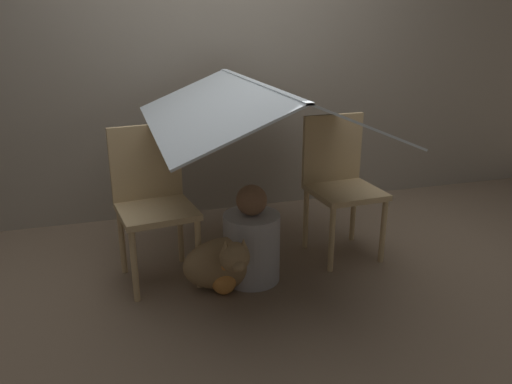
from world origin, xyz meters
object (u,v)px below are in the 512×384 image
Objects in this scene: chair_right at (340,179)px; chair_left at (153,197)px; dog at (228,262)px; person_front at (252,242)px.

chair_left is at bearing 176.63° from chair_right.
chair_left is 1.78× the size of dog.
person_front is at bearing -30.70° from chair_left.
chair_left and chair_right have the same top height.
chair_right is 0.95m from dog.
dog is at bearing -48.16° from chair_left.
person_front is 0.20m from dog.
chair_right is 1.52× the size of person_front.
chair_left is 0.59m from dog.
chair_right is 1.78× the size of dog.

